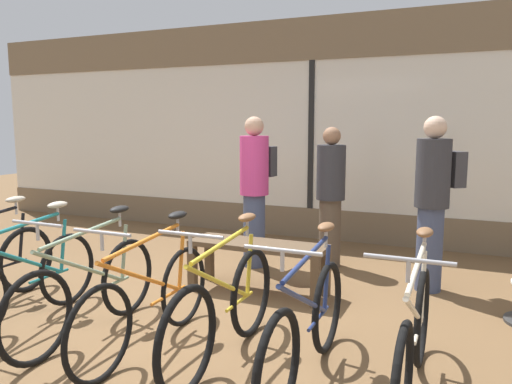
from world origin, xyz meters
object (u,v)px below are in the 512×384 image
at_px(display_bench, 258,252).
at_px(bicycle_right, 307,327).
at_px(customer_mid_floor, 331,194).
at_px(customer_by_window, 255,186).
at_px(bicycle_center_left, 89,290).
at_px(bicycle_far_right, 414,339).
at_px(bicycle_center, 149,300).
at_px(bicycle_center_right, 224,308).
at_px(bicycle_left, 26,280).
at_px(customer_near_rack, 433,198).

bearing_deg(display_bench, bicycle_right, -56.19).
bearing_deg(customer_mid_floor, customer_by_window, -156.92).
relative_size(bicycle_center_left, bicycle_far_right, 0.98).
height_order(bicycle_center, bicycle_right, bicycle_right).
height_order(bicycle_center, bicycle_center_right, bicycle_center_right).
bearing_deg(bicycle_right, bicycle_center, -179.59).
xyz_separation_m(bicycle_left, bicycle_center_left, (0.68, 0.01, 0.00)).
height_order(bicycle_left, customer_by_window, customer_by_window).
bearing_deg(bicycle_center_left, bicycle_left, -179.08).
bearing_deg(bicycle_center, bicycle_right, 0.41).
distance_m(customer_near_rack, customer_by_window, 2.01).
height_order(display_bench, customer_by_window, customer_by_window).
bearing_deg(bicycle_right, bicycle_far_right, 5.16).
relative_size(bicycle_far_right, customer_near_rack, 0.98).
distance_m(bicycle_center_left, bicycle_right, 1.83).
bearing_deg(customer_near_rack, customer_by_window, 177.47).
bearing_deg(customer_by_window, bicycle_far_right, -47.81).
xyz_separation_m(bicycle_far_right, display_bench, (-1.67, 1.43, 0.03)).
xyz_separation_m(bicycle_center_left, bicycle_far_right, (2.50, 0.07, 0.01)).
distance_m(bicycle_center_left, customer_by_window, 2.47).
distance_m(display_bench, customer_mid_floor, 1.36).
bearing_deg(bicycle_center, customer_near_rack, 51.07).
distance_m(bicycle_center_right, bicycle_right, 0.64).
relative_size(bicycle_left, bicycle_center_right, 0.99).
bearing_deg(bicycle_center_left, bicycle_center_right, 2.89).
relative_size(bicycle_center_right, bicycle_right, 0.99).
height_order(bicycle_center_right, display_bench, bicycle_center_right).
bearing_deg(bicycle_center_right, customer_mid_floor, 88.84).
distance_m(bicycle_right, customer_mid_floor, 2.81).
xyz_separation_m(display_bench, customer_by_window, (-0.41, 0.86, 0.55)).
bearing_deg(bicycle_right, customer_near_rack, 75.34).
bearing_deg(bicycle_left, bicycle_center_left, 0.92).
relative_size(bicycle_left, bicycle_center, 0.97).
relative_size(display_bench, customer_mid_floor, 0.84).
distance_m(bicycle_left, bicycle_right, 2.51).
distance_m(bicycle_center, customer_by_window, 2.44).
bearing_deg(bicycle_center, bicycle_center_right, 5.82).
bearing_deg(bicycle_left, bicycle_far_right, 1.42).
distance_m(bicycle_center_right, customer_mid_floor, 2.70).
relative_size(bicycle_center, customer_mid_floor, 1.03).
distance_m(bicycle_center_left, display_bench, 1.72).
xyz_separation_m(display_bench, customer_mid_floor, (0.41, 1.21, 0.45)).
distance_m(bicycle_left, customer_by_window, 2.68).
relative_size(bicycle_center_right, display_bench, 1.21).
distance_m(bicycle_center_right, customer_near_rack, 2.60).
relative_size(display_bench, customer_by_window, 0.78).
height_order(bicycle_center_left, bicycle_center_right, bicycle_center_right).
bearing_deg(bicycle_right, bicycle_left, -179.58).
bearing_deg(customer_by_window, bicycle_center_left, -100.17).
distance_m(customer_by_window, customer_mid_floor, 0.90).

